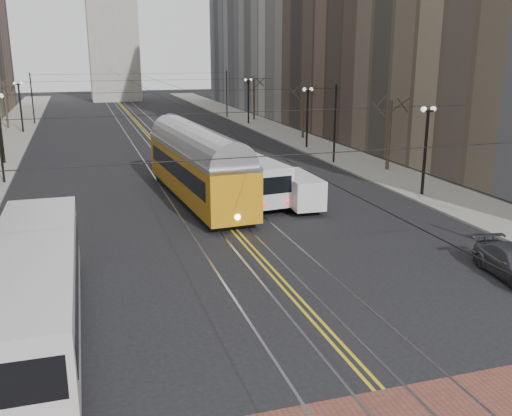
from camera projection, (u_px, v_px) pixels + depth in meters
ground at (363, 372)px, 16.98m from camera, size 260.00×260.00×0.00m
sidewalk_right at (293, 137)px, 62.67m from camera, size 5.00×140.00×0.15m
streetcar_rails at (157, 144)px, 58.39m from camera, size 4.80×130.00×0.02m
centre_lines at (157, 144)px, 58.39m from camera, size 0.42×130.00×0.01m
lamp_posts at (184, 140)px, 42.69m from camera, size 27.60×57.20×5.60m
street_trees at (171, 129)px, 48.67m from camera, size 31.68×53.28×5.60m
trolley_wires at (171, 118)px, 48.03m from camera, size 25.96×120.00×6.60m
transit_bus at (35, 293)px, 18.60m from camera, size 2.79×12.86×3.21m
streetcar at (197, 172)px, 36.31m from camera, size 3.90×15.59×3.64m
rear_bus at (240, 175)px, 37.17m from camera, size 3.58×11.06×2.83m
cargo_van at (299, 191)px, 34.47m from camera, size 1.97×4.73×2.06m
sedan_grey at (278, 182)px, 38.49m from camera, size 1.88×4.22×1.41m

